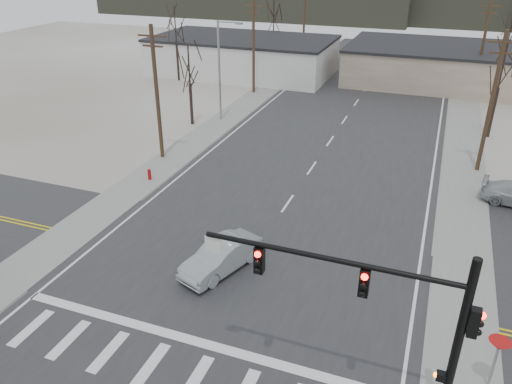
% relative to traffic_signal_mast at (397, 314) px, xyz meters
% --- Properties ---
extents(ground, '(140.00, 140.00, 0.00)m').
position_rel_traffic_signal_mast_xyz_m(ground, '(-7.89, 6.20, -4.67)').
color(ground, silver).
rests_on(ground, ground).
extents(main_road, '(18.00, 110.00, 0.05)m').
position_rel_traffic_signal_mast_xyz_m(main_road, '(-7.89, 21.20, -4.65)').
color(main_road, '#27272A').
rests_on(main_road, ground).
extents(cross_road, '(90.00, 10.00, 0.04)m').
position_rel_traffic_signal_mast_xyz_m(cross_road, '(-7.89, 6.20, -4.65)').
color(cross_road, '#27272A').
rests_on(cross_road, ground).
extents(sidewalk_left, '(3.00, 90.00, 0.06)m').
position_rel_traffic_signal_mast_xyz_m(sidewalk_left, '(-18.49, 26.20, -4.64)').
color(sidewalk_left, gray).
rests_on(sidewalk_left, ground).
extents(sidewalk_right, '(3.00, 90.00, 0.06)m').
position_rel_traffic_signal_mast_xyz_m(sidewalk_right, '(2.71, 26.20, -4.64)').
color(sidewalk_right, gray).
rests_on(sidewalk_right, ground).
extents(traffic_signal_mast, '(8.95, 0.43, 7.20)m').
position_rel_traffic_signal_mast_xyz_m(traffic_signal_mast, '(0.00, 0.00, 0.00)').
color(traffic_signal_mast, black).
rests_on(traffic_signal_mast, ground).
extents(fire_hydrant, '(0.24, 0.24, 0.87)m').
position_rel_traffic_signal_mast_xyz_m(fire_hydrant, '(-18.09, 14.20, -4.22)').
color(fire_hydrant, '#A50C0C').
rests_on(fire_hydrant, ground).
extents(yield_sign, '(0.80, 0.80, 2.35)m').
position_rel_traffic_signal_mast_xyz_m(yield_sign, '(3.61, 2.70, -2.61)').
color(yield_sign, gray).
rests_on(yield_sign, ground).
extents(building_left_far, '(22.30, 12.30, 4.50)m').
position_rel_traffic_signal_mast_xyz_m(building_left_far, '(-23.89, 46.20, -2.42)').
color(building_left_far, silver).
rests_on(building_left_far, ground).
extents(building_right_far, '(26.30, 14.30, 4.30)m').
position_rel_traffic_signal_mast_xyz_m(building_right_far, '(2.11, 50.20, -2.52)').
color(building_right_far, '#BCA990').
rests_on(building_right_far, ground).
extents(upole_left_b, '(2.20, 0.30, 10.00)m').
position_rel_traffic_signal_mast_xyz_m(upole_left_b, '(-19.39, 18.20, 0.55)').
color(upole_left_b, '#483321').
rests_on(upole_left_b, ground).
extents(upole_left_c, '(2.20, 0.30, 10.00)m').
position_rel_traffic_signal_mast_xyz_m(upole_left_c, '(-19.39, 38.20, 0.55)').
color(upole_left_c, '#483321').
rests_on(upole_left_c, ground).
extents(upole_left_d, '(2.20, 0.30, 10.00)m').
position_rel_traffic_signal_mast_xyz_m(upole_left_d, '(-19.39, 58.20, 0.55)').
color(upole_left_d, '#483321').
rests_on(upole_left_d, ground).
extents(upole_right_a, '(2.20, 0.30, 10.00)m').
position_rel_traffic_signal_mast_xyz_m(upole_right_a, '(3.61, 24.20, 0.55)').
color(upole_right_a, '#483321').
rests_on(upole_right_a, ground).
extents(upole_right_b, '(2.20, 0.30, 10.00)m').
position_rel_traffic_signal_mast_xyz_m(upole_right_b, '(3.61, 46.20, 0.55)').
color(upole_right_b, '#483321').
rests_on(upole_right_b, ground).
extents(streetlight_main, '(2.40, 0.25, 9.00)m').
position_rel_traffic_signal_mast_xyz_m(streetlight_main, '(-18.69, 28.20, 0.41)').
color(streetlight_main, gray).
rests_on(streetlight_main, ground).
extents(tree_left_near, '(3.30, 3.30, 7.35)m').
position_rel_traffic_signal_mast_xyz_m(tree_left_near, '(-20.89, 26.20, 0.55)').
color(tree_left_near, '#31231E').
rests_on(tree_left_near, ground).
extents(tree_right_mid, '(3.74, 3.74, 8.33)m').
position_rel_traffic_signal_mast_xyz_m(tree_right_mid, '(4.61, 32.20, 1.26)').
color(tree_right_mid, '#31231E').
rests_on(tree_right_mid, ground).
extents(tree_left_far, '(3.96, 3.96, 8.82)m').
position_rel_traffic_signal_mast_xyz_m(tree_left_far, '(-21.89, 52.20, 1.61)').
color(tree_left_far, '#31231E').
rests_on(tree_left_far, ground).
extents(tree_right_far, '(3.52, 3.52, 7.84)m').
position_rel_traffic_signal_mast_xyz_m(tree_right_far, '(7.11, 58.20, 0.91)').
color(tree_right_far, '#31231E').
rests_on(tree_right_far, ground).
extents(tree_left_mid, '(3.96, 3.96, 8.82)m').
position_rel_traffic_signal_mast_xyz_m(tree_left_mid, '(-29.89, 40.20, 1.61)').
color(tree_left_mid, '#31231E').
rests_on(tree_left_mid, ground).
extents(hill_center, '(80.00, 18.00, 9.00)m').
position_rel_traffic_signal_mast_xyz_m(hill_center, '(7.11, 102.20, -0.17)').
color(hill_center, '#333026').
rests_on(hill_center, ground).
extents(sedan_crossing, '(3.18, 5.04, 1.57)m').
position_rel_traffic_signal_mast_xyz_m(sedan_crossing, '(-8.90, 6.11, -3.84)').
color(sedan_crossing, '#93999C').
rests_on(sedan_crossing, main_road).
extents(car_far_a, '(2.77, 5.86, 1.65)m').
position_rel_traffic_signal_mast_xyz_m(car_far_a, '(-2.88, 48.90, -3.80)').
color(car_far_a, black).
rests_on(car_far_a, main_road).
extents(car_far_b, '(3.24, 4.57, 1.45)m').
position_rel_traffic_signal_mast_xyz_m(car_far_b, '(-9.56, 60.88, -3.91)').
color(car_far_b, black).
rests_on(car_far_b, main_road).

